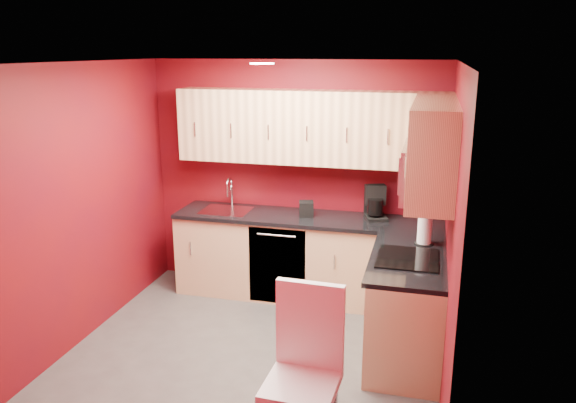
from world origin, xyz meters
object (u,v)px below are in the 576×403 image
at_px(sink, 226,207).
at_px(paper_towel, 425,229).
at_px(microwave, 427,172).
at_px(coffee_maker, 376,203).
at_px(dining_chair, 301,377).
at_px(napkin_holder, 306,209).

relative_size(sink, paper_towel, 1.79).
xyz_separation_m(sink, paper_towel, (2.10, -0.59, 0.11)).
bearing_deg(sink, microwave, -25.60).
distance_m(sink, coffee_maker, 1.61).
bearing_deg(coffee_maker, dining_chair, -113.79).
distance_m(coffee_maker, paper_towel, 0.83).
relative_size(napkin_holder, paper_towel, 0.54).
bearing_deg(napkin_holder, paper_towel, -25.65).
relative_size(microwave, dining_chair, 0.67).
bearing_deg(microwave, napkin_holder, 140.38).
bearing_deg(microwave, paper_towel, 88.96).
distance_m(microwave, coffee_maker, 1.32).
height_order(coffee_maker, napkin_holder, coffee_maker).
bearing_deg(sink, napkin_holder, -0.39).
distance_m(microwave, paper_towel, 0.73).
relative_size(microwave, napkin_holder, 4.83).
bearing_deg(paper_towel, coffee_maker, 126.72).
bearing_deg(paper_towel, dining_chair, -111.13).
xyz_separation_m(sink, dining_chair, (1.40, -2.40, -0.38)).
bearing_deg(dining_chair, microwave, 65.89).
bearing_deg(napkin_holder, sink, 179.61).
bearing_deg(dining_chair, sink, 122.48).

